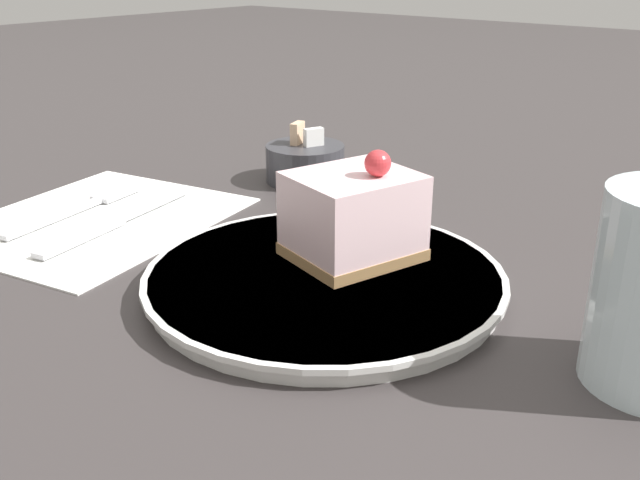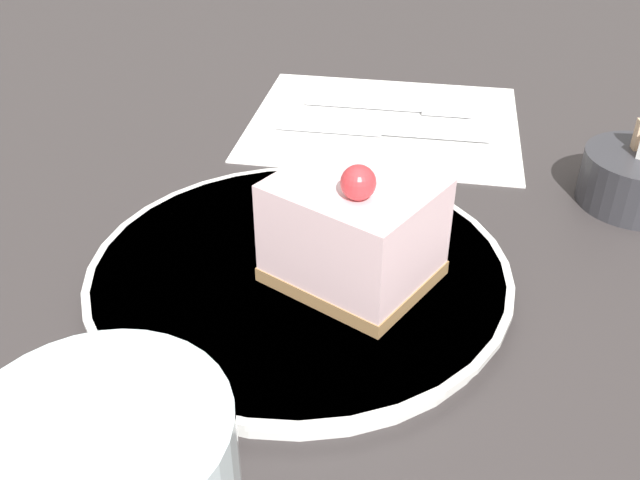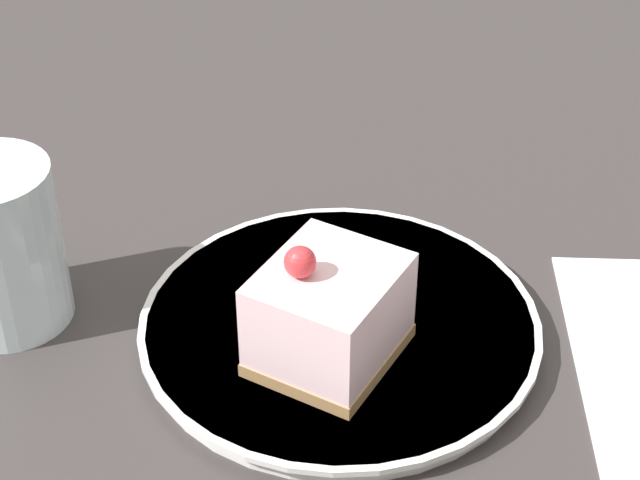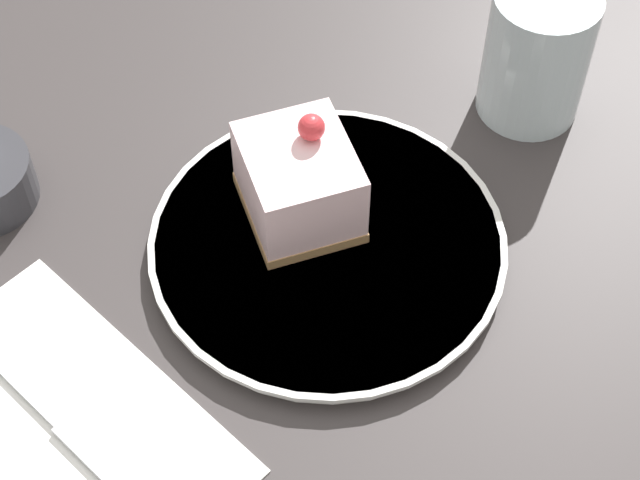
{
  "view_description": "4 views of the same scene",
  "coord_description": "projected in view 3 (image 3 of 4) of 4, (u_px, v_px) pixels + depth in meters",
  "views": [
    {
      "loc": [
        0.31,
        -0.33,
        0.22
      ],
      "look_at": [
        0.03,
        0.02,
        0.04
      ],
      "focal_mm": 40.0,
      "sensor_mm": 36.0,
      "label": 1
    },
    {
      "loc": [
        0.34,
        0.16,
        0.26
      ],
      "look_at": [
        0.03,
        0.04,
        0.04
      ],
      "focal_mm": 40.0,
      "sensor_mm": 36.0,
      "label": 2
    },
    {
      "loc": [
        -0.08,
        0.52,
        0.45
      ],
      "look_at": [
        0.04,
        0.0,
        0.06
      ],
      "focal_mm": 60.0,
      "sensor_mm": 36.0,
      "label": 3
    },
    {
      "loc": [
        -0.24,
        -0.34,
        0.61
      ],
      "look_at": [
        0.01,
        0.01,
        0.04
      ],
      "focal_mm": 60.0,
      "sensor_mm": 36.0,
      "label": 4
    }
  ],
  "objects": [
    {
      "name": "plate",
      "position": [
        340.0,
        327.0,
        0.67
      ],
      "size": [
        0.25,
        0.25,
        0.01
      ],
      "color": "silver",
      "rests_on": "ground_plane"
    },
    {
      "name": "ground_plane",
      "position": [
        385.0,
        323.0,
        0.69
      ],
      "size": [
        4.0,
        4.0,
        0.0
      ],
      "primitive_type": "plane",
      "color": "#383333"
    },
    {
      "name": "cake_slice",
      "position": [
        329.0,
        314.0,
        0.62
      ],
      "size": [
        0.09,
        0.1,
        0.08
      ],
      "rotation": [
        0.0,
        0.0,
        -0.28
      ],
      "color": "#9E7547",
      "rests_on": "plate"
    }
  ]
}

